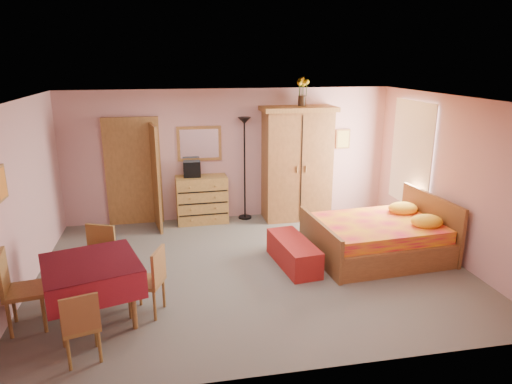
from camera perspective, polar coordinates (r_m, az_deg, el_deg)
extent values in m
plane|color=slate|center=(7.22, -0.34, -9.50)|extent=(6.50, 6.50, 0.00)
plane|color=brown|center=(6.53, -0.38, 11.52)|extent=(6.50, 6.50, 0.00)
cube|color=tan|center=(9.16, -3.21, 4.67)|extent=(6.50, 0.10, 2.60)
cube|color=tan|center=(4.47, 5.55, -8.15)|extent=(6.50, 0.10, 2.60)
cube|color=tan|center=(6.97, -27.64, -0.95)|extent=(0.10, 5.00, 2.60)
cube|color=tan|center=(8.00, 23.21, 1.63)|extent=(0.10, 5.00, 2.60)
cube|color=#9E6B35|center=(9.14, -15.05, 2.34)|extent=(1.06, 0.12, 2.15)
cube|color=white|center=(8.94, 18.90, 4.49)|extent=(0.08, 1.40, 1.95)
cube|color=orange|center=(6.31, -29.34, 0.95)|extent=(0.04, 0.32, 0.42)
cube|color=#D8BF59|center=(9.68, 10.81, 6.53)|extent=(0.30, 0.04, 0.40)
cube|color=#AC7D3A|center=(9.10, -6.78, -0.92)|extent=(1.01, 0.52, 0.94)
cube|color=silver|center=(9.05, -7.10, 6.03)|extent=(0.87, 0.06, 0.68)
cube|color=black|center=(8.95, -8.00, 2.88)|extent=(0.34, 0.26, 0.31)
cube|color=black|center=(9.10, -1.43, 2.87)|extent=(0.29, 0.29, 2.06)
cube|color=#9A6134|center=(9.16, 5.12, 3.55)|extent=(1.45, 0.76, 2.26)
cube|color=yellow|center=(9.04, 5.81, 12.38)|extent=(0.22, 0.22, 0.55)
cube|color=red|center=(7.74, 14.86, -4.35)|extent=(2.22, 1.81, 0.97)
cube|color=maroon|center=(7.27, 4.70, -7.57)|extent=(0.61, 1.30, 0.42)
cube|color=maroon|center=(6.06, -19.66, -11.67)|extent=(1.36, 1.36, 0.80)
cube|color=olive|center=(5.41, -21.08, -15.16)|extent=(0.47, 0.47, 0.84)
cube|color=olive|center=(6.67, -19.46, -8.27)|extent=(0.57, 0.57, 0.95)
cube|color=olive|center=(6.20, -26.86, -10.84)|extent=(0.52, 0.52, 1.00)
cube|color=olive|center=(6.03, -13.60, -10.79)|extent=(0.51, 0.51, 0.89)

